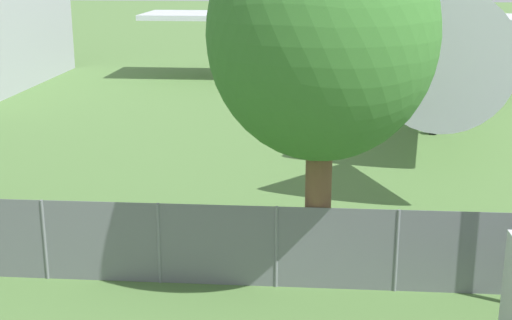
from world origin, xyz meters
TOP-DOWN VIEW (x-y plane):
  - perimeter_fence at (-0.00, 9.86)m, footprint 56.07×0.07m
  - airplane at (7.37, 35.66)m, footprint 34.27×42.39m
  - tree_near_hangar at (0.87, 10.17)m, footprint 4.66×4.66m

SIDE VIEW (x-z plane):
  - perimeter_fence at x=0.00m, z-range 0.00..1.84m
  - airplane at x=7.37m, z-range -1.82..10.19m
  - tree_near_hangar at x=0.87m, z-range 1.39..9.36m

